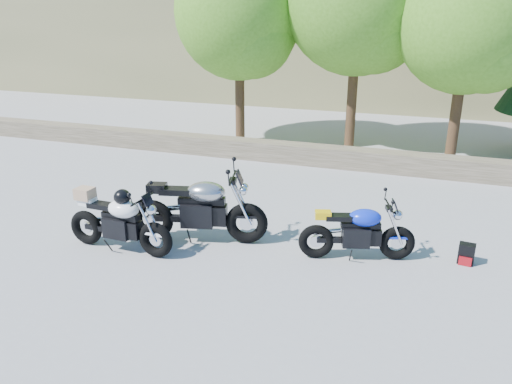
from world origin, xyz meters
TOP-DOWN VIEW (x-y plane):
  - ground at (0.00, 0.00)m, footprint 90.00×90.00m
  - stone_wall at (0.00, 5.50)m, footprint 22.00×0.55m
  - tree_decid_left at (-2.39, 7.14)m, footprint 3.67×3.67m
  - tree_decid_mid at (0.91, 7.54)m, footprint 4.08×4.08m
  - tree_decid_right at (3.71, 6.94)m, footprint 3.54×3.54m
  - silver_bike at (-0.56, 0.27)m, footprint 2.35×0.90m
  - white_bike at (-1.68, -0.50)m, footprint 1.98×0.63m
  - blue_bike at (2.10, 0.51)m, footprint 1.83×0.76m
  - backpack at (3.77, 0.92)m, footprint 0.26×0.23m

SIDE VIEW (x-z plane):
  - ground at x=0.00m, z-range 0.00..0.00m
  - backpack at x=3.77m, z-range -0.01..0.33m
  - stone_wall at x=0.00m, z-range 0.00..0.50m
  - blue_bike at x=2.10m, z-range -0.01..0.93m
  - white_bike at x=-1.68m, z-range -0.01..1.09m
  - silver_bike at x=-0.56m, z-range -0.02..1.18m
  - tree_decid_right at x=3.71m, z-range 0.79..6.20m
  - tree_decid_left at x=-2.39m, z-range 0.83..6.44m
  - tree_decid_mid at x=0.91m, z-range 0.92..7.16m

